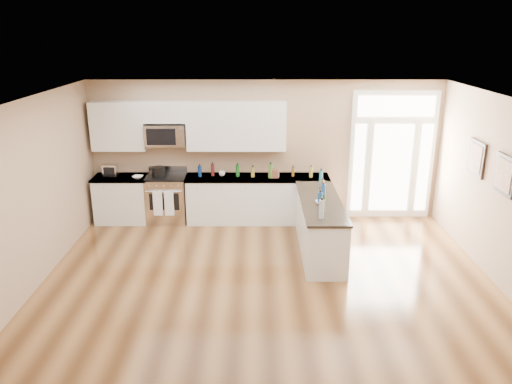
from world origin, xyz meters
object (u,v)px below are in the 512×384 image
at_px(peninsula_cabinet, 320,228).
at_px(toaster_oven, 111,170).
at_px(kitchen_range, 167,198).
at_px(stockpot, 159,171).

relative_size(peninsula_cabinet, toaster_oven, 8.43).
height_order(peninsula_cabinet, kitchen_range, kitchen_range).
height_order(kitchen_range, toaster_oven, toaster_oven).
relative_size(kitchen_range, stockpot, 4.06).
bearing_deg(toaster_oven, stockpot, -2.24).
bearing_deg(toaster_oven, peninsula_cabinet, -18.73).
bearing_deg(toaster_oven, kitchen_range, -0.83).
xyz_separation_m(kitchen_range, stockpot, (-0.13, -0.02, 0.57)).
xyz_separation_m(kitchen_range, toaster_oven, (-1.10, 0.05, 0.58)).
bearing_deg(peninsula_cabinet, toaster_oven, 159.50).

